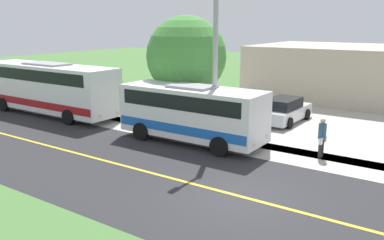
{
  "coord_description": "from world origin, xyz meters",
  "views": [
    {
      "loc": [
        11.59,
        5.89,
        5.81
      ],
      "look_at": [
        -3.5,
        -4.38,
        1.4
      ],
      "focal_mm": 38.08,
      "sensor_mm": 36.0,
      "label": 1
    }
  ],
  "objects_px": {
    "shuttle_bus_front": "(192,111)",
    "parked_car_near": "(284,111)",
    "pedestrian_with_bags": "(322,136)",
    "street_light_pole": "(214,53)",
    "tree_curbside": "(186,56)",
    "transit_bus_rear": "(49,86)"
  },
  "relations": [
    {
      "from": "tree_curbside",
      "to": "parked_car_near",
      "type": "bearing_deg",
      "value": 128.19
    },
    {
      "from": "shuttle_bus_front",
      "to": "parked_car_near",
      "type": "relative_size",
      "value": 1.68
    },
    {
      "from": "shuttle_bus_front",
      "to": "street_light_pole",
      "type": "distance_m",
      "value": 3.03
    },
    {
      "from": "tree_curbside",
      "to": "transit_bus_rear",
      "type": "bearing_deg",
      "value": -71.83
    },
    {
      "from": "transit_bus_rear",
      "to": "street_light_pole",
      "type": "bearing_deg",
      "value": 91.63
    },
    {
      "from": "shuttle_bus_front",
      "to": "pedestrian_with_bags",
      "type": "relative_size",
      "value": 4.2
    },
    {
      "from": "transit_bus_rear",
      "to": "pedestrian_with_bags",
      "type": "distance_m",
      "value": 17.21
    },
    {
      "from": "shuttle_bus_front",
      "to": "tree_curbside",
      "type": "height_order",
      "value": "tree_curbside"
    },
    {
      "from": "transit_bus_rear",
      "to": "tree_curbside",
      "type": "distance_m",
      "value": 9.44
    },
    {
      "from": "shuttle_bus_front",
      "to": "street_light_pole",
      "type": "relative_size",
      "value": 0.94
    },
    {
      "from": "shuttle_bus_front",
      "to": "pedestrian_with_bags",
      "type": "height_order",
      "value": "shuttle_bus_front"
    },
    {
      "from": "shuttle_bus_front",
      "to": "tree_curbside",
      "type": "distance_m",
      "value": 4.43
    },
    {
      "from": "shuttle_bus_front",
      "to": "tree_curbside",
      "type": "relative_size",
      "value": 1.21
    },
    {
      "from": "pedestrian_with_bags",
      "to": "tree_curbside",
      "type": "distance_m",
      "value": 9.09
    },
    {
      "from": "street_light_pole",
      "to": "parked_car_near",
      "type": "relative_size",
      "value": 1.8
    },
    {
      "from": "shuttle_bus_front",
      "to": "street_light_pole",
      "type": "bearing_deg",
      "value": 111.53
    },
    {
      "from": "parked_car_near",
      "to": "tree_curbside",
      "type": "distance_m",
      "value": 6.64
    },
    {
      "from": "shuttle_bus_front",
      "to": "pedestrian_with_bags",
      "type": "distance_m",
      "value": 6.2
    },
    {
      "from": "parked_car_near",
      "to": "street_light_pole",
      "type": "bearing_deg",
      "value": -11.15
    },
    {
      "from": "street_light_pole",
      "to": "parked_car_near",
      "type": "xyz_separation_m",
      "value": [
        -6.11,
        1.2,
        -3.72
      ]
    },
    {
      "from": "pedestrian_with_bags",
      "to": "street_light_pole",
      "type": "xyz_separation_m",
      "value": [
        0.79,
        -5.06,
        3.44
      ]
    },
    {
      "from": "shuttle_bus_front",
      "to": "parked_car_near",
      "type": "xyz_separation_m",
      "value": [
        -6.5,
        2.2,
        -0.88
      ]
    }
  ]
}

